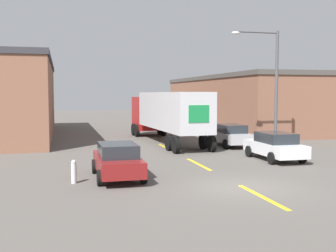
{
  "coord_description": "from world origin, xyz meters",
  "views": [
    {
      "loc": [
        -6.92,
        -15.06,
        3.68
      ],
      "look_at": [
        -0.66,
        9.42,
        1.73
      ],
      "focal_mm": 45.0,
      "sensor_mm": 36.0,
      "label": 1
    }
  ],
  "objects_px": {
    "parked_car_left_near": "(118,160)",
    "fire_hydrant": "(74,172)",
    "parked_car_right_mid": "(230,135)",
    "street_lamp": "(271,79)",
    "parked_car_right_near": "(275,146)",
    "semi_truck": "(166,112)"
  },
  "relations": [
    {
      "from": "parked_car_left_near",
      "to": "fire_hydrant",
      "type": "xyz_separation_m",
      "value": [
        -1.88,
        -0.58,
        -0.31
      ]
    },
    {
      "from": "parked_car_right_mid",
      "to": "street_lamp",
      "type": "relative_size",
      "value": 0.56
    },
    {
      "from": "parked_car_right_near",
      "to": "fire_hydrant",
      "type": "distance_m",
      "value": 11.56
    },
    {
      "from": "street_lamp",
      "to": "parked_car_right_mid",
      "type": "bearing_deg",
      "value": 133.96
    },
    {
      "from": "fire_hydrant",
      "to": "semi_truck",
      "type": "bearing_deg",
      "value": 61.52
    },
    {
      "from": "parked_car_right_near",
      "to": "street_lamp",
      "type": "xyz_separation_m",
      "value": [
        1.95,
        4.31,
        3.82
      ]
    },
    {
      "from": "semi_truck",
      "to": "parked_car_left_near",
      "type": "distance_m",
      "value": 13.9
    },
    {
      "from": "parked_car_left_near",
      "to": "parked_car_right_near",
      "type": "bearing_deg",
      "value": 17.74
    },
    {
      "from": "semi_truck",
      "to": "parked_car_right_mid",
      "type": "relative_size",
      "value": 3.14
    },
    {
      "from": "parked_car_left_near",
      "to": "fire_hydrant",
      "type": "relative_size",
      "value": 4.51
    },
    {
      "from": "semi_truck",
      "to": "fire_hydrant",
      "type": "distance_m",
      "value": 15.27
    },
    {
      "from": "parked_car_right_near",
      "to": "parked_car_left_near",
      "type": "bearing_deg",
      "value": -162.26
    },
    {
      "from": "semi_truck",
      "to": "parked_car_left_near",
      "type": "height_order",
      "value": "semi_truck"
    },
    {
      "from": "semi_truck",
      "to": "parked_car_left_near",
      "type": "relative_size",
      "value": 3.14
    },
    {
      "from": "parked_car_left_near",
      "to": "parked_car_right_mid",
      "type": "xyz_separation_m",
      "value": [
        9.13,
        9.25,
        0.0
      ]
    },
    {
      "from": "semi_truck",
      "to": "parked_car_right_mid",
      "type": "height_order",
      "value": "semi_truck"
    },
    {
      "from": "parked_car_right_near",
      "to": "fire_hydrant",
      "type": "xyz_separation_m",
      "value": [
        -11.01,
        -3.5,
        -0.31
      ]
    },
    {
      "from": "parked_car_left_near",
      "to": "parked_car_right_mid",
      "type": "distance_m",
      "value": 13.0
    },
    {
      "from": "semi_truck",
      "to": "fire_hydrant",
      "type": "bearing_deg",
      "value": -121.37
    },
    {
      "from": "street_lamp",
      "to": "parked_car_left_near",
      "type": "bearing_deg",
      "value": -146.89
    },
    {
      "from": "semi_truck",
      "to": "street_lamp",
      "type": "relative_size",
      "value": 1.77
    },
    {
      "from": "parked_car_right_mid",
      "to": "parked_car_left_near",
      "type": "bearing_deg",
      "value": -134.63
    }
  ]
}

